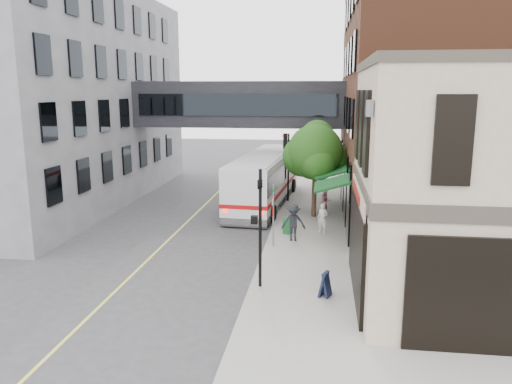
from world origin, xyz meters
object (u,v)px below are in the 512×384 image
(pedestrian_c, at_px, (293,223))
(newspaper_box, at_px, (288,226))
(pedestrian_b, at_px, (326,202))
(sandwich_board, at_px, (325,284))
(pedestrian_a, at_px, (323,218))
(bus, at_px, (265,177))

(pedestrian_c, bearing_deg, newspaper_box, 99.84)
(pedestrian_b, bearing_deg, sandwich_board, -116.75)
(pedestrian_a, bearing_deg, newspaper_box, -142.28)
(bus, relative_size, pedestrian_b, 7.60)
(bus, xyz_separation_m, pedestrian_c, (2.40, -8.27, -0.77))
(pedestrian_c, xyz_separation_m, newspaper_box, (-0.35, 1.17, -0.51))
(pedestrian_b, bearing_deg, pedestrian_c, -133.07)
(pedestrian_a, bearing_deg, bus, 144.34)
(pedestrian_b, height_order, pedestrian_c, pedestrian_c)
(pedestrian_a, relative_size, pedestrian_c, 0.85)
(pedestrian_a, bearing_deg, pedestrian_c, -107.31)
(pedestrian_a, xyz_separation_m, pedestrian_b, (0.17, 3.78, 0.03))
(bus, height_order, pedestrian_a, bus)
(bus, height_order, sandwich_board, bus)
(bus, xyz_separation_m, pedestrian_b, (3.98, -2.91, -0.87))
(pedestrian_a, relative_size, newspaper_box, 1.90)
(bus, distance_m, newspaper_box, 7.49)
(bus, xyz_separation_m, newspaper_box, (2.04, -7.10, -1.28))
(pedestrian_a, height_order, pedestrian_c, pedestrian_c)
(pedestrian_c, bearing_deg, bus, 99.10)
(bus, bearing_deg, sandwich_board, -75.18)
(bus, xyz_separation_m, sandwich_board, (3.94, -14.90, -1.23))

